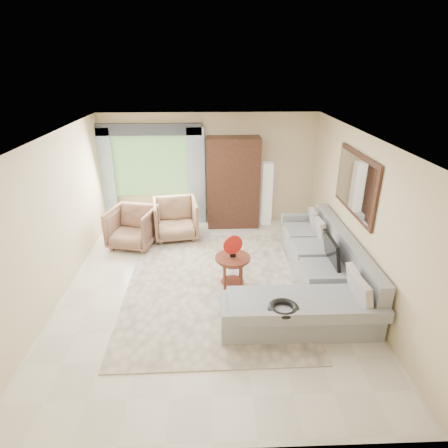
{
  "coord_description": "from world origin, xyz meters",
  "views": [
    {
      "loc": [
        0.03,
        -5.58,
        3.65
      ],
      "look_at": [
        0.25,
        0.35,
        1.05
      ],
      "focal_mm": 30.0,
      "sensor_mm": 36.0,
      "label": 1
    }
  ],
  "objects_px": {
    "armchair_right": "(176,219)",
    "floor_lamp": "(267,194)",
    "coffee_table": "(233,272)",
    "tv_screen": "(332,250)",
    "armoire": "(233,183)",
    "sectional_sofa": "(315,276)",
    "armchair_left": "(133,227)",
    "potted_plant": "(126,216)"
  },
  "relations": [
    {
      "from": "armchair_right",
      "to": "floor_lamp",
      "type": "distance_m",
      "value": 2.25
    },
    {
      "from": "potted_plant",
      "to": "armoire",
      "type": "bearing_deg",
      "value": 2.09
    },
    {
      "from": "sectional_sofa",
      "to": "floor_lamp",
      "type": "relative_size",
      "value": 2.31
    },
    {
      "from": "coffee_table",
      "to": "armoire",
      "type": "distance_m",
      "value": 2.85
    },
    {
      "from": "armchair_left",
      "to": "tv_screen",
      "type": "bearing_deg",
      "value": -11.7
    },
    {
      "from": "coffee_table",
      "to": "armoire",
      "type": "relative_size",
      "value": 0.29
    },
    {
      "from": "coffee_table",
      "to": "armchair_left",
      "type": "xyz_separation_m",
      "value": [
        -2.02,
        1.71,
        0.1
      ]
    },
    {
      "from": "tv_screen",
      "to": "potted_plant",
      "type": "height_order",
      "value": "tv_screen"
    },
    {
      "from": "tv_screen",
      "to": "coffee_table",
      "type": "xyz_separation_m",
      "value": [
        -1.66,
        0.04,
        -0.4
      ]
    },
    {
      "from": "sectional_sofa",
      "to": "armchair_left",
      "type": "xyz_separation_m",
      "value": [
        -3.42,
        1.86,
        0.14
      ]
    },
    {
      "from": "tv_screen",
      "to": "floor_lamp",
      "type": "bearing_deg",
      "value": 103.8
    },
    {
      "from": "sectional_sofa",
      "to": "armchair_right",
      "type": "bearing_deg",
      "value": 138.53
    },
    {
      "from": "coffee_table",
      "to": "floor_lamp",
      "type": "height_order",
      "value": "floor_lamp"
    },
    {
      "from": "floor_lamp",
      "to": "tv_screen",
      "type": "bearing_deg",
      "value": -76.2
    },
    {
      "from": "sectional_sofa",
      "to": "potted_plant",
      "type": "relative_size",
      "value": 6.08
    },
    {
      "from": "armchair_right",
      "to": "floor_lamp",
      "type": "xyz_separation_m",
      "value": [
        2.11,
        0.71,
        0.32
      ]
    },
    {
      "from": "coffee_table",
      "to": "sectional_sofa",
      "type": "bearing_deg",
      "value": -6.22
    },
    {
      "from": "sectional_sofa",
      "to": "tv_screen",
      "type": "height_order",
      "value": "tv_screen"
    },
    {
      "from": "floor_lamp",
      "to": "sectional_sofa",
      "type": "bearing_deg",
      "value": -81.67
    },
    {
      "from": "floor_lamp",
      "to": "armchair_right",
      "type": "bearing_deg",
      "value": -161.36
    },
    {
      "from": "tv_screen",
      "to": "armchair_left",
      "type": "bearing_deg",
      "value": 154.54
    },
    {
      "from": "coffee_table",
      "to": "armoire",
      "type": "bearing_deg",
      "value": 86.57
    },
    {
      "from": "coffee_table",
      "to": "armoire",
      "type": "height_order",
      "value": "armoire"
    },
    {
      "from": "sectional_sofa",
      "to": "armoire",
      "type": "xyz_separation_m",
      "value": [
        -1.23,
        2.9,
        0.77
      ]
    },
    {
      "from": "armchair_left",
      "to": "floor_lamp",
      "type": "bearing_deg",
      "value": 33.87
    },
    {
      "from": "tv_screen",
      "to": "potted_plant",
      "type": "relative_size",
      "value": 1.3
    },
    {
      "from": "coffee_table",
      "to": "potted_plant",
      "type": "xyz_separation_m",
      "value": [
        -2.37,
        2.65,
        -0.03
      ]
    },
    {
      "from": "coffee_table",
      "to": "floor_lamp",
      "type": "xyz_separation_m",
      "value": [
        0.96,
        2.8,
        0.43
      ]
    },
    {
      "from": "armchair_right",
      "to": "potted_plant",
      "type": "distance_m",
      "value": 1.36
    },
    {
      "from": "sectional_sofa",
      "to": "potted_plant",
      "type": "xyz_separation_m",
      "value": [
        -3.77,
        2.8,
        0.0
      ]
    },
    {
      "from": "armchair_right",
      "to": "sectional_sofa",
      "type": "bearing_deg",
      "value": -49.84
    },
    {
      "from": "coffee_table",
      "to": "armchair_left",
      "type": "distance_m",
      "value": 2.65
    },
    {
      "from": "coffee_table",
      "to": "armchair_left",
      "type": "height_order",
      "value": "armchair_left"
    },
    {
      "from": "sectional_sofa",
      "to": "potted_plant",
      "type": "bearing_deg",
      "value": 143.36
    },
    {
      "from": "sectional_sofa",
      "to": "armoire",
      "type": "height_order",
      "value": "armoire"
    },
    {
      "from": "armchair_left",
      "to": "armchair_right",
      "type": "bearing_deg",
      "value": 37.3
    },
    {
      "from": "armchair_left",
      "to": "armoire",
      "type": "relative_size",
      "value": 0.44
    },
    {
      "from": "coffee_table",
      "to": "armchair_right",
      "type": "distance_m",
      "value": 2.39
    },
    {
      "from": "tv_screen",
      "to": "armoire",
      "type": "distance_m",
      "value": 3.18
    },
    {
      "from": "armchair_right",
      "to": "potted_plant",
      "type": "bearing_deg",
      "value": 147.2
    },
    {
      "from": "sectional_sofa",
      "to": "coffee_table",
      "type": "height_order",
      "value": "sectional_sofa"
    },
    {
      "from": "armchair_left",
      "to": "potted_plant",
      "type": "relative_size",
      "value": 1.62
    }
  ]
}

